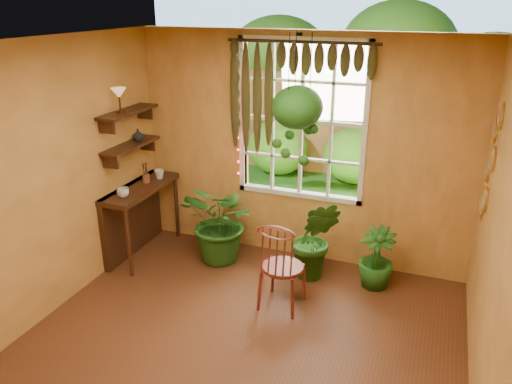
# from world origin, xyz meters

# --- Properties ---
(floor) EXTENTS (4.50, 4.50, 0.00)m
(floor) POSITION_xyz_m (0.00, 0.00, 0.00)
(floor) COLOR #5B2C1A
(floor) RESTS_ON ground
(ceiling) EXTENTS (4.50, 4.50, 0.00)m
(ceiling) POSITION_xyz_m (0.00, 0.00, 2.70)
(ceiling) COLOR silver
(ceiling) RESTS_ON wall_back
(wall_back) EXTENTS (4.00, 0.00, 4.00)m
(wall_back) POSITION_xyz_m (0.00, 2.25, 1.35)
(wall_back) COLOR #E7A04F
(wall_back) RESTS_ON floor
(wall_left) EXTENTS (0.00, 4.50, 4.50)m
(wall_left) POSITION_xyz_m (-2.00, 0.00, 1.35)
(wall_left) COLOR #E7A04F
(wall_left) RESTS_ON floor
(wall_right) EXTENTS (0.00, 4.50, 4.50)m
(wall_right) POSITION_xyz_m (2.00, 0.00, 1.35)
(wall_right) COLOR #E7A04F
(wall_right) RESTS_ON floor
(window) EXTENTS (1.52, 0.10, 1.86)m
(window) POSITION_xyz_m (0.00, 2.28, 1.70)
(window) COLOR white
(window) RESTS_ON wall_back
(valance_vine) EXTENTS (1.70, 0.12, 1.10)m
(valance_vine) POSITION_xyz_m (-0.08, 2.16, 2.28)
(valance_vine) COLOR #3D1F10
(valance_vine) RESTS_ON window
(string_lights) EXTENTS (0.03, 0.03, 1.54)m
(string_lights) POSITION_xyz_m (-0.76, 2.19, 1.75)
(string_lights) COLOR #FF2633
(string_lights) RESTS_ON window
(wall_plates) EXTENTS (0.04, 0.32, 1.10)m
(wall_plates) POSITION_xyz_m (1.98, 1.79, 1.55)
(wall_plates) COLOR beige
(wall_plates) RESTS_ON wall_right
(counter_ledge) EXTENTS (0.40, 1.20, 0.90)m
(counter_ledge) POSITION_xyz_m (-1.91, 1.60, 0.55)
(counter_ledge) COLOR #3D1F10
(counter_ledge) RESTS_ON floor
(shelf_lower) EXTENTS (0.25, 0.90, 0.04)m
(shelf_lower) POSITION_xyz_m (-1.88, 1.60, 1.40)
(shelf_lower) COLOR #3D1F10
(shelf_lower) RESTS_ON wall_left
(shelf_upper) EXTENTS (0.25, 0.90, 0.04)m
(shelf_upper) POSITION_xyz_m (-1.88, 1.60, 1.80)
(shelf_upper) COLOR #3D1F10
(shelf_upper) RESTS_ON wall_left
(backyard) EXTENTS (14.00, 10.00, 12.00)m
(backyard) POSITION_xyz_m (0.24, 6.87, 1.28)
(backyard) COLOR #1D5618
(backyard) RESTS_ON ground
(windsor_chair) EXTENTS (0.45, 0.48, 1.14)m
(windsor_chair) POSITION_xyz_m (0.17, 1.08, 0.33)
(windsor_chair) COLOR maroon
(windsor_chair) RESTS_ON floor
(potted_plant_left) EXTENTS (1.14, 1.07, 1.02)m
(potted_plant_left) POSITION_xyz_m (-0.80, 1.76, 0.51)
(potted_plant_left) COLOR #124413
(potted_plant_left) RESTS_ON floor
(potted_plant_mid) EXTENTS (0.58, 0.49, 0.97)m
(potted_plant_mid) POSITION_xyz_m (0.34, 1.77, 0.49)
(potted_plant_mid) COLOR #124413
(potted_plant_mid) RESTS_ON floor
(potted_plant_right) EXTENTS (0.43, 0.43, 0.70)m
(potted_plant_right) POSITION_xyz_m (1.03, 1.83, 0.35)
(potted_plant_right) COLOR #124413
(potted_plant_right) RESTS_ON floor
(hanging_basket) EXTENTS (0.54, 0.54, 1.36)m
(hanging_basket) POSITION_xyz_m (0.06, 1.86, 1.89)
(hanging_basket) COLOR black
(hanging_basket) RESTS_ON ceiling
(cup_a) EXTENTS (0.18, 0.18, 0.11)m
(cup_a) POSITION_xyz_m (-1.78, 1.23, 0.95)
(cup_a) COLOR silver
(cup_a) RESTS_ON counter_ledge
(cup_b) EXTENTS (0.13, 0.13, 0.11)m
(cup_b) POSITION_xyz_m (-1.72, 1.91, 0.96)
(cup_b) COLOR beige
(cup_b) RESTS_ON counter_ledge
(brush_jar) EXTENTS (0.09, 0.09, 0.32)m
(brush_jar) POSITION_xyz_m (-1.80, 1.74, 1.03)
(brush_jar) COLOR #964B2B
(brush_jar) RESTS_ON counter_ledge
(shelf_vase) EXTENTS (0.17, 0.17, 0.15)m
(shelf_vase) POSITION_xyz_m (-1.87, 1.75, 1.49)
(shelf_vase) COLOR #B2AD99
(shelf_vase) RESTS_ON shelf_lower
(tiffany_lamp) EXTENTS (0.17, 0.17, 0.28)m
(tiffany_lamp) POSITION_xyz_m (-1.86, 1.44, 2.02)
(tiffany_lamp) COLOR #513517
(tiffany_lamp) RESTS_ON shelf_upper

